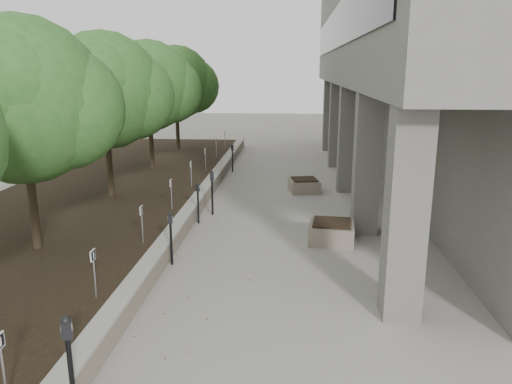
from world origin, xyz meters
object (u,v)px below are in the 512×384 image
(crabapple_tree_3, at_px, (106,116))
(parking_meter_4, at_px, (212,193))
(parking_meter_1, at_px, (71,369))
(planter_back, at_px, (304,185))
(crabapple_tree_2, at_px, (25,136))
(crabapple_tree_5, at_px, (176,98))
(parking_meter_3, at_px, (198,203))
(parking_meter_5, at_px, (232,158))
(crabapple_tree_4, at_px, (149,105))
(parking_meter_2, at_px, (171,239))
(planter_front, at_px, (332,231))

(crabapple_tree_3, bearing_deg, parking_meter_4, -9.55)
(crabapple_tree_3, bearing_deg, parking_meter_1, -72.49)
(planter_back, bearing_deg, parking_meter_4, -132.19)
(crabapple_tree_2, distance_m, crabapple_tree_5, 15.00)
(parking_meter_3, distance_m, planter_back, 5.43)
(crabapple_tree_5, xyz_separation_m, parking_meter_5, (3.38, -3.77, -2.49))
(crabapple_tree_4, height_order, parking_meter_2, crabapple_tree_4)
(crabapple_tree_4, distance_m, planter_back, 7.53)
(crabapple_tree_5, xyz_separation_m, parking_meter_2, (3.25, -14.85, -2.46))
(parking_meter_3, relative_size, planter_back, 1.17)
(parking_meter_1, xyz_separation_m, parking_meter_4, (0.31, 9.71, -0.04))
(crabapple_tree_2, distance_m, parking_meter_3, 5.37)
(planter_front, bearing_deg, parking_meter_3, 161.37)
(crabapple_tree_2, bearing_deg, planter_back, 49.62)
(crabapple_tree_2, height_order, parking_meter_5, crabapple_tree_2)
(crabapple_tree_2, bearing_deg, crabapple_tree_3, 90.00)
(crabapple_tree_3, relative_size, parking_meter_5, 4.29)
(parking_meter_5, bearing_deg, crabapple_tree_2, -89.65)
(parking_meter_3, bearing_deg, crabapple_tree_3, 169.10)
(parking_meter_4, distance_m, parking_meter_5, 6.84)
(parking_meter_4, xyz_separation_m, planter_front, (3.66, -2.28, -0.45))
(parking_meter_5, bearing_deg, crabapple_tree_4, -142.86)
(crabapple_tree_3, distance_m, parking_meter_3, 4.39)
(parking_meter_1, height_order, planter_back, parking_meter_1)
(crabapple_tree_4, distance_m, parking_meter_5, 4.38)
(crabapple_tree_4, bearing_deg, crabapple_tree_2, -90.00)
(parking_meter_2, bearing_deg, crabapple_tree_5, 88.72)
(crabapple_tree_5, height_order, parking_meter_1, crabapple_tree_5)
(parking_meter_2, distance_m, planter_back, 8.30)
(crabapple_tree_2, bearing_deg, parking_meter_3, 46.53)
(crabapple_tree_3, height_order, crabapple_tree_4, same)
(parking_meter_5, bearing_deg, parking_meter_1, -73.35)
(crabapple_tree_2, xyz_separation_m, planter_front, (7.22, 2.12, -2.84))
(crabapple_tree_5, xyz_separation_m, planter_front, (7.22, -12.88, -2.84))
(crabapple_tree_3, relative_size, parking_meter_3, 4.24)
(crabapple_tree_5, height_order, planter_back, crabapple_tree_5)
(parking_meter_2, height_order, planter_front, parking_meter_2)
(crabapple_tree_2, bearing_deg, planter_front, 16.40)
(crabapple_tree_2, xyz_separation_m, parking_meter_1, (3.25, -5.30, -2.35))
(crabapple_tree_3, height_order, planter_front, crabapple_tree_3)
(crabapple_tree_4, height_order, crabapple_tree_5, same)
(crabapple_tree_3, relative_size, planter_front, 4.51)
(crabapple_tree_2, relative_size, parking_meter_1, 3.55)
(parking_meter_1, relative_size, parking_meter_3, 1.20)
(crabapple_tree_5, distance_m, parking_meter_3, 12.25)
(parking_meter_1, bearing_deg, crabapple_tree_4, 81.83)
(parking_meter_1, height_order, parking_meter_4, parking_meter_1)
(crabapple_tree_4, distance_m, parking_meter_4, 7.05)
(parking_meter_1, xyz_separation_m, parking_meter_3, (0.02, 8.76, -0.13))
(crabapple_tree_2, distance_m, planter_front, 8.04)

